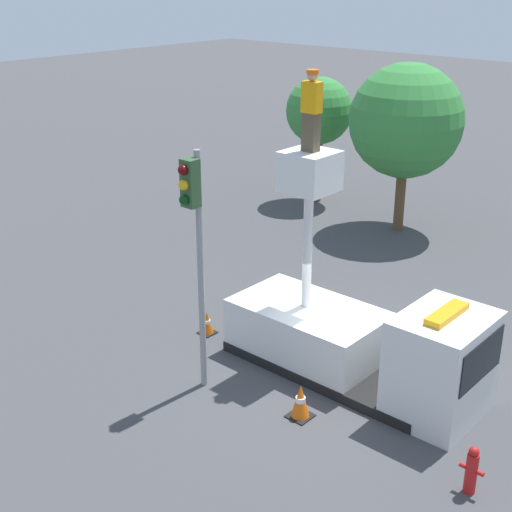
% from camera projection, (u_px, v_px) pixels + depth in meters
% --- Properties ---
extents(ground_plane, '(120.00, 120.00, 0.00)m').
position_uv_depth(ground_plane, '(335.00, 370.00, 16.94)').
color(ground_plane, '#424244').
extents(bucket_truck, '(6.15, 2.19, 5.14)m').
position_uv_depth(bucket_truck, '(356.00, 340.00, 16.24)').
color(bucket_truck, black).
rests_on(bucket_truck, ground).
extents(worker, '(0.40, 0.26, 1.75)m').
position_uv_depth(worker, '(311.00, 111.00, 15.24)').
color(worker, brown).
rests_on(worker, bucket_truck).
extents(traffic_light_pole, '(0.34, 0.57, 5.48)m').
position_uv_depth(traffic_light_pole, '(194.00, 227.00, 14.79)').
color(traffic_light_pole, gray).
rests_on(traffic_light_pole, ground).
extents(fire_hydrant, '(0.46, 0.22, 0.98)m').
position_uv_depth(fire_hydrant, '(472.00, 470.00, 12.81)').
color(fire_hydrant, red).
rests_on(fire_hydrant, ground).
extents(traffic_cone_rear, '(0.40, 0.40, 0.62)m').
position_uv_depth(traffic_cone_rear, '(207.00, 323.00, 18.51)').
color(traffic_cone_rear, black).
rests_on(traffic_cone_rear, ground).
extents(traffic_cone_curbside, '(0.49, 0.49, 0.78)m').
position_uv_depth(traffic_cone_curbside, '(300.00, 402.00, 15.03)').
color(traffic_cone_curbside, black).
rests_on(traffic_cone_curbside, ground).
extents(tree_left_bg, '(3.95, 3.95, 5.95)m').
position_uv_depth(tree_left_bg, '(406.00, 121.00, 24.48)').
color(tree_left_bg, brown).
rests_on(tree_left_bg, ground).
extents(tree_right_bg, '(2.61, 2.61, 4.99)m').
position_uv_depth(tree_right_bg, '(319.00, 112.00, 27.80)').
color(tree_right_bg, brown).
rests_on(tree_right_bg, ground).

